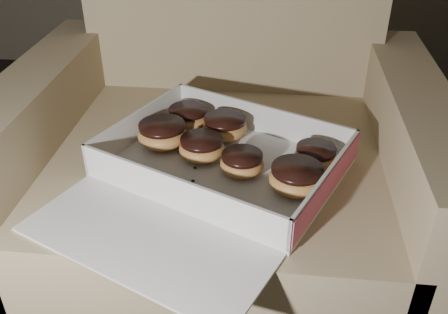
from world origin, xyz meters
name	(u,v)px	position (x,y,z in m)	size (l,w,h in m)	color
armchair	(222,179)	(0.94, 0.84, 0.30)	(0.93, 0.78, 0.97)	#8D7C5A
bakery_box	(213,175)	(0.95, 0.66, 0.45)	(0.60, 0.64, 0.07)	silver
donut_a	(242,163)	(1.00, 0.68, 0.46)	(0.09, 0.09, 0.04)	#CA8646
donut_b	(202,147)	(0.92, 0.72, 0.47)	(0.09, 0.09, 0.05)	#CA8646
donut_c	(162,134)	(0.83, 0.76, 0.47)	(0.10, 0.10, 0.05)	#CA8646
donut_d	(297,178)	(1.11, 0.63, 0.47)	(0.10, 0.10, 0.05)	#CA8646
donut_e	(316,156)	(1.15, 0.72, 0.46)	(0.09, 0.09, 0.04)	#CA8646
donut_f	(188,117)	(0.87, 0.85, 0.47)	(0.09, 0.09, 0.05)	#CA8646
donut_g	(225,127)	(0.95, 0.81, 0.47)	(0.10, 0.10, 0.05)	#CA8646
crumb_a	(188,158)	(0.89, 0.72, 0.44)	(0.01, 0.01, 0.00)	black
crumb_b	(131,171)	(0.78, 0.66, 0.44)	(0.01, 0.01, 0.00)	black
crumb_c	(193,181)	(0.91, 0.64, 0.44)	(0.01, 0.01, 0.00)	black
crumb_d	(195,168)	(0.91, 0.68, 0.44)	(0.01, 0.01, 0.00)	black
crumb_e	(136,163)	(0.79, 0.68, 0.44)	(0.01, 0.01, 0.00)	black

